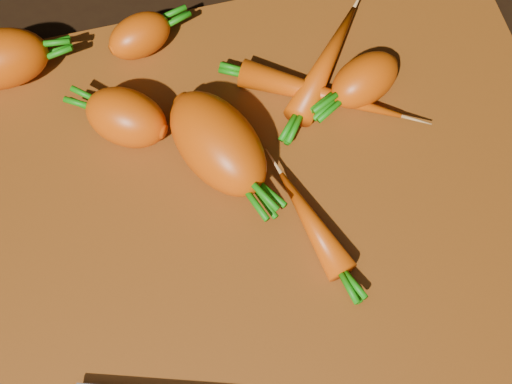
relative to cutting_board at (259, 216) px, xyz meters
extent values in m
cube|color=black|center=(0.00, 0.00, -0.01)|extent=(2.00, 2.00, 0.01)
cube|color=brown|center=(0.00, 0.00, 0.00)|extent=(0.50, 0.40, 0.01)
ellipsoid|color=#E6540C|center=(-0.17, 0.17, 0.03)|extent=(0.08, 0.05, 0.05)
ellipsoid|color=#E6540C|center=(-0.08, 0.09, 0.03)|extent=(0.08, 0.08, 0.04)
ellipsoid|color=#E6540C|center=(-0.02, 0.05, 0.03)|extent=(0.09, 0.11, 0.06)
ellipsoid|color=#E6540C|center=(0.11, 0.08, 0.03)|extent=(0.07, 0.06, 0.04)
ellipsoid|color=#E6540C|center=(-0.06, 0.17, 0.02)|extent=(0.06, 0.05, 0.04)
ellipsoid|color=#E6540C|center=(0.09, 0.11, 0.02)|extent=(0.09, 0.11, 0.02)
ellipsoid|color=#E6540C|center=(0.07, 0.08, 0.02)|extent=(0.13, 0.09, 0.02)
ellipsoid|color=#E6540C|center=(0.03, -0.02, 0.02)|extent=(0.05, 0.09, 0.02)
camera|label=1|loc=(-0.05, -0.19, 0.51)|focal=50.00mm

